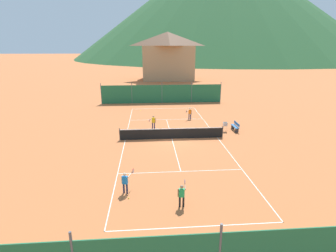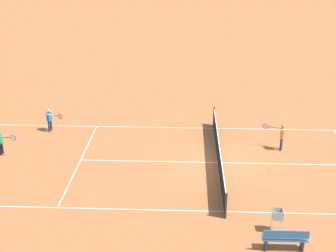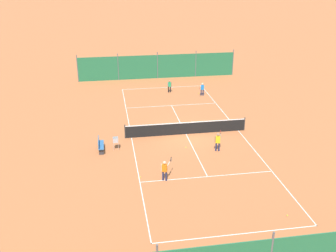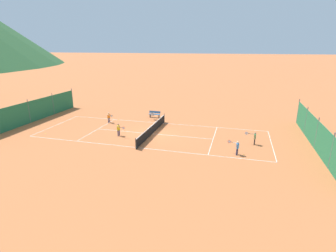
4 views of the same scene
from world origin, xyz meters
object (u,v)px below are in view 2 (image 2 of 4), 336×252
Objects in this scene: tennis_net at (219,153)px; ball_hopper at (277,216)px; player_near_service at (281,135)px; player_far_baseline at (1,141)px; player_near_baseline at (50,118)px; tennis_ball_near_corner at (270,168)px; tennis_ball_alley_right at (39,131)px; courtside_bench at (285,239)px.

tennis_net reaches higher than ball_hopper.
player_near_service reaches higher than player_far_baseline.
player_far_baseline is at bearing -115.62° from ball_hopper.
tennis_net is at bearing 68.79° from player_near_baseline.
player_near_baseline is at bearing -98.77° from player_near_service.
tennis_ball_near_corner and tennis_ball_alley_right have the same top height.
player_near_baseline is 0.83× the size of courtside_bench.
player_near_baseline reaches higher than player_far_baseline.
player_near_service is 11.95m from player_near_baseline.
tennis_ball_alley_right is (0.18, -0.63, -0.69)m from player_near_baseline.
player_near_service is 19.97× the size of tennis_ball_near_corner.
tennis_net is 6.60m from courtside_bench.
tennis_net is 5.58m from ball_hopper.
courtside_bench is (9.55, 11.16, 0.42)m from tennis_ball_alley_right.
player_far_baseline is 18.61× the size of tennis_ball_alley_right.
courtside_bench is at bearing 47.28° from player_near_baseline.
ball_hopper is (6.86, -1.35, -0.11)m from player_near_service.
tennis_net is 139.09× the size of tennis_ball_alley_right.
player_near_service is 8.01m from courtside_bench.
ball_hopper is at bearing 64.38° from player_far_baseline.
ball_hopper is (4.83, -0.55, 0.62)m from tennis_ball_near_corner.
player_far_baseline is 12.58m from tennis_ball_near_corner.
ball_hopper is at bearing 50.29° from player_near_baseline.
player_near_baseline is 18.86× the size of tennis_ball_alley_right.
player_far_baseline reaches higher than tennis_ball_alley_right.
courtside_bench is (7.91, -1.27, -0.32)m from player_near_service.
tennis_net is 2.38m from tennis_ball_near_corner.
tennis_ball_alley_right is 0.04× the size of courtside_bench.
ball_hopper is at bearing -11.14° from player_near_service.
tennis_net is 9.36m from player_near_baseline.
tennis_net is at bearing -101.71° from tennis_ball_near_corner.
player_far_baseline is 0.99× the size of player_near_baseline.
player_far_baseline is (-0.45, -10.25, 0.22)m from tennis_net.
player_far_baseline is 13.29m from ball_hopper.
player_near_baseline is 1.40× the size of ball_hopper.
ball_hopper is at bearing -175.68° from courtside_bench.
tennis_net is at bearing 87.51° from player_far_baseline.
ball_hopper is (8.68, 10.46, -0.07)m from player_near_baseline.
ball_hopper is 0.59× the size of courtside_bench.
tennis_ball_near_corner is at bearing 78.29° from tennis_net.
tennis_ball_near_corner is 1.00× the size of tennis_ball_alley_right.
courtside_bench is at bearing 4.32° from ball_hopper.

